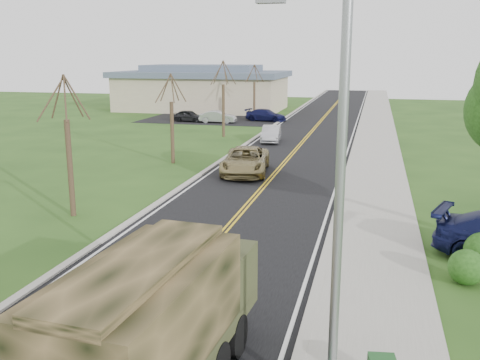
% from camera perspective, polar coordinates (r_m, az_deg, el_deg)
% --- Properties ---
extents(road, '(8.00, 120.00, 0.01)m').
position_cam_1_polar(road, '(50.68, 7.79, 5.30)').
color(road, black).
rests_on(road, ground).
extents(curb_right, '(0.30, 120.00, 0.12)m').
position_cam_1_polar(curb_right, '(50.39, 12.50, 5.13)').
color(curb_right, '#9E998E').
rests_on(curb_right, ground).
extents(sidewalk_right, '(3.20, 120.00, 0.10)m').
position_cam_1_polar(sidewalk_right, '(50.37, 14.50, 5.01)').
color(sidewalk_right, '#9E998E').
rests_on(sidewalk_right, ground).
extents(curb_left, '(0.30, 120.00, 0.10)m').
position_cam_1_polar(curb_left, '(51.29, 3.16, 5.55)').
color(curb_left, '#9E998E').
rests_on(curb_left, ground).
extents(street_light, '(1.65, 0.22, 8.00)m').
position_cam_1_polar(street_light, '(9.74, 9.99, -1.27)').
color(street_light, gray).
rests_on(street_light, ground).
extents(bare_tree_a, '(1.93, 2.26, 6.08)m').
position_cam_1_polar(bare_tree_a, '(23.90, -17.76, 2.41)').
color(bare_tree_a, '#38281C').
rests_on(bare_tree_a, ground).
extents(bare_tree_b, '(1.83, 2.14, 5.73)m').
position_cam_1_polar(bare_tree_b, '(34.56, -7.27, 5.83)').
color(bare_tree_b, '#38281C').
rests_on(bare_tree_b, ground).
extents(bare_tree_c, '(2.04, 2.39, 6.42)m').
position_cam_1_polar(bare_tree_c, '(45.85, -1.79, 8.09)').
color(bare_tree_c, '#38281C').
rests_on(bare_tree_c, ground).
extents(bare_tree_d, '(1.88, 2.20, 5.91)m').
position_cam_1_polar(bare_tree_d, '(57.46, 1.53, 8.89)').
color(bare_tree_d, '#38281C').
rests_on(bare_tree_d, ground).
extents(commercial_building, '(25.50, 21.50, 5.65)m').
position_cam_1_polar(commercial_building, '(69.44, -3.98, 9.71)').
color(commercial_building, tan).
rests_on(commercial_building, ground).
extents(military_truck, '(2.67, 6.56, 3.20)m').
position_cam_1_polar(military_truck, '(10.95, -8.93, -14.13)').
color(military_truck, black).
rests_on(military_truck, ground).
extents(suv_champagne, '(3.27, 5.83, 1.54)m').
position_cam_1_polar(suv_champagne, '(31.47, 0.58, 2.07)').
color(suv_champagne, '#948553').
rests_on(suv_champagne, ground).
extents(sedan_silver, '(1.82, 4.11, 1.31)m').
position_cam_1_polar(sedan_silver, '(43.27, 3.35, 4.94)').
color(sedan_silver, '#B7B7BC').
rests_on(sedan_silver, ground).
extents(lot_car_dark, '(3.71, 1.76, 1.22)m').
position_cam_1_polar(lot_car_dark, '(56.80, -5.48, 6.82)').
color(lot_car_dark, black).
rests_on(lot_car_dark, ground).
extents(lot_car_silver, '(3.85, 1.52, 1.25)m').
position_cam_1_polar(lot_car_silver, '(55.64, -2.38, 6.75)').
color(lot_car_silver, '#ACACB1').
rests_on(lot_car_silver, ground).
extents(lot_car_navy, '(4.60, 2.49, 1.27)m').
position_cam_1_polar(lot_car_navy, '(57.15, 2.78, 6.92)').
color(lot_car_navy, '#10123C').
rests_on(lot_car_navy, ground).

